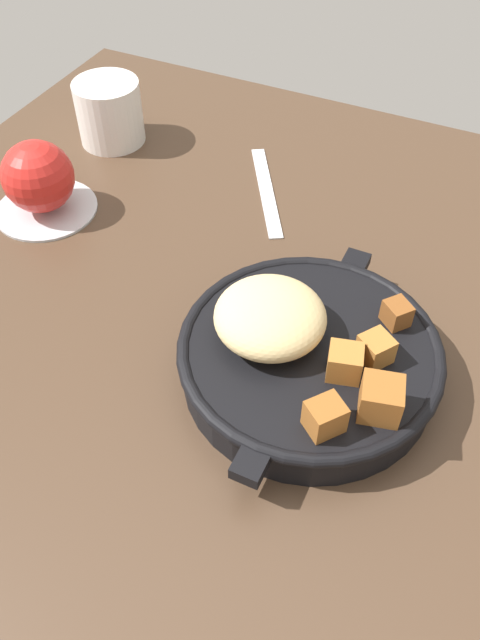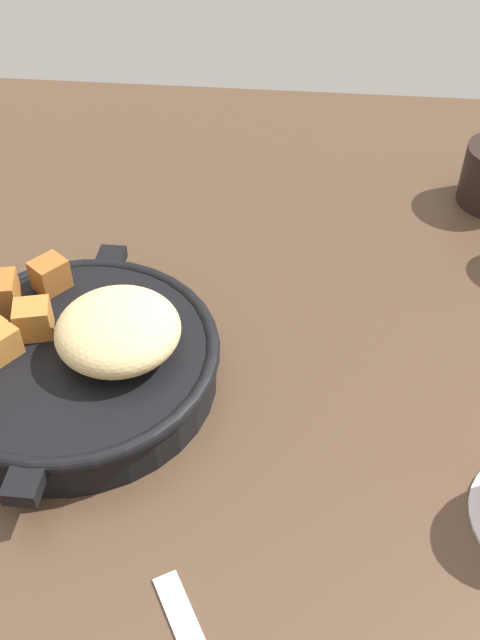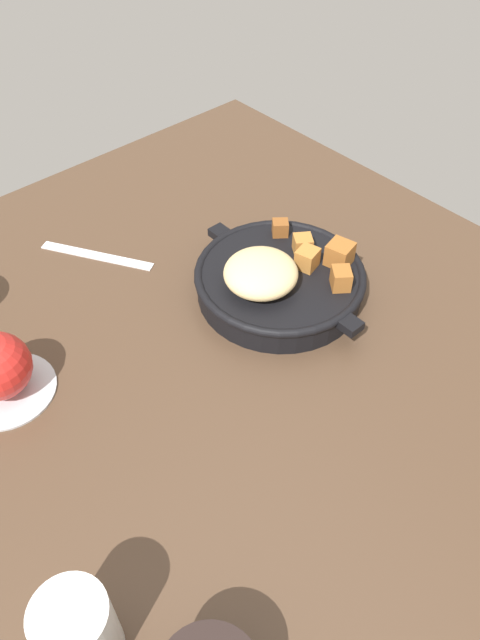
{
  "view_description": "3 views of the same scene",
  "coord_description": "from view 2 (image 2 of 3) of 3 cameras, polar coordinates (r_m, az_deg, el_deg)",
  "views": [
    {
      "loc": [
        -30.28,
        -19.31,
        46.3
      ],
      "look_at": [
        2.64,
        -3.76,
        6.67
      ],
      "focal_mm": 36.25,
      "sensor_mm": 36.0,
      "label": 1
    },
    {
      "loc": [
        43.2,
        7.62,
        43.44
      ],
      "look_at": [
        1.96,
        3.42,
        5.63
      ],
      "focal_mm": 40.13,
      "sensor_mm": 36.0,
      "label": 2
    },
    {
      "loc": [
        -36.78,
        35.04,
        57.38
      ],
      "look_at": [
        0.36,
        1.67,
        5.73
      ],
      "focal_mm": 33.83,
      "sensor_mm": 36.0,
      "label": 3
    }
  ],
  "objects": [
    {
      "name": "ground_plane",
      "position": [
        0.63,
        -2.94,
        -3.2
      ],
      "size": [
        104.17,
        87.08,
        2.4
      ],
      "primitive_type": "cube",
      "color": "#473323"
    },
    {
      "name": "cast_iron_skillet",
      "position": [
        0.58,
        -12.66,
        -2.87
      ],
      "size": [
        27.47,
        23.16,
        8.24
      ],
      "color": "black",
      "rests_on": "ground_plane"
    }
  ]
}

